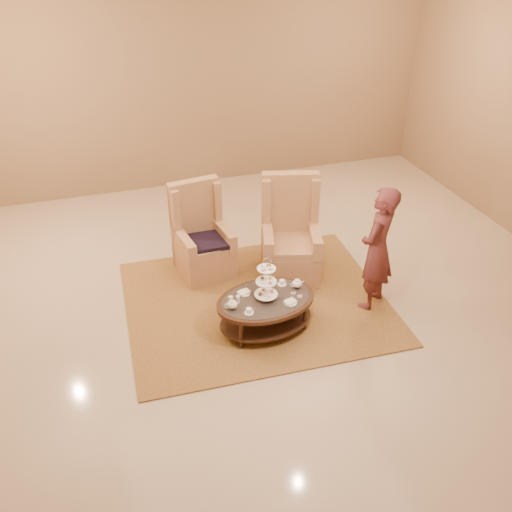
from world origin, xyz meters
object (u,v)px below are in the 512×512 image
object	(u,v)px
armchair_left	(202,243)
person	(377,249)
tea_table	(266,304)
armchair_right	(290,242)

from	to	relation	value
armchair_left	person	size ratio (longest dim) A/B	0.78
tea_table	armchair_right	world-z (taller)	armchair_right
armchair_left	person	xyz separation A→B (m)	(1.76, -1.37, 0.36)
tea_table	person	size ratio (longest dim) A/B	0.79
armchair_right	tea_table	bearing A→B (deg)	-107.43
tea_table	armchair_left	size ratio (longest dim) A/B	1.00
tea_table	armchair_left	xyz separation A→B (m)	(-0.40, 1.43, 0.06)
person	tea_table	bearing A→B (deg)	-36.60
tea_table	armchair_right	xyz separation A→B (m)	(0.67, 1.03, 0.10)
armchair_left	armchair_right	world-z (taller)	armchair_right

